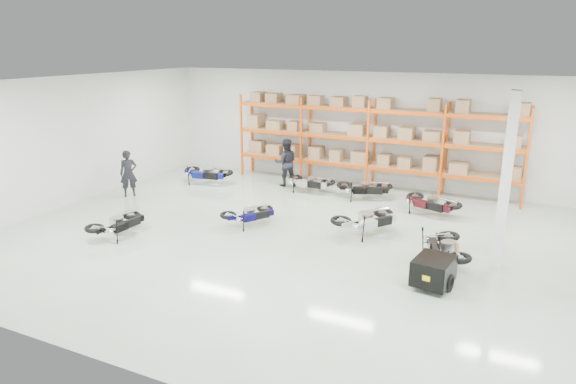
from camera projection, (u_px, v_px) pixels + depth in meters
The scene contains 14 objects.
room at pixel (305, 166), 14.37m from camera, with size 18.00×18.00×18.00m.
pallet_rack at pixel (371, 131), 19.96m from camera, with size 11.28×0.98×3.62m.
structural_column at pixel (506, 182), 12.65m from camera, with size 0.25×0.25×4.50m, color white.
moto_blue_centre at pixel (250, 211), 16.15m from camera, with size 0.70×1.57×0.96m, color #090644, non-canonical shape.
moto_silver_left at pixel (367, 216), 15.38m from camera, with size 0.84×1.89×1.16m, color silver, non-canonical shape.
moto_black_far_left at pixel (118, 220), 15.24m from camera, with size 0.74×1.67×1.02m, color black, non-canonical shape.
moto_touring_right at pixel (445, 243), 13.37m from camera, with size 0.80×1.80×1.10m, color black, non-canonical shape.
trailer at pixel (434, 271), 12.02m from camera, with size 0.96×1.77×0.73m.
moto_back_a at pixel (206, 170), 20.97m from camera, with size 0.83×1.87×1.14m, color navy, non-canonical shape.
moto_back_b at pixel (309, 179), 19.80m from camera, with size 0.75×1.68×1.03m, color #ACB1B6, non-canonical shape.
moto_back_c at pixel (365, 185), 18.89m from camera, with size 0.79×1.78×1.09m, color black, non-canonical shape.
moto_back_d at pixel (430, 199), 17.17m from camera, with size 0.78×1.74×1.07m, color #3D0C14, non-canonical shape.
person_left at pixel (129, 174), 19.18m from camera, with size 0.64×0.42×1.74m, color black.
person_back at pixel (286, 163), 20.57m from camera, with size 0.93×0.73×1.92m, color black.
Camera 1 is at (5.61, -12.84, 5.54)m, focal length 32.00 mm.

